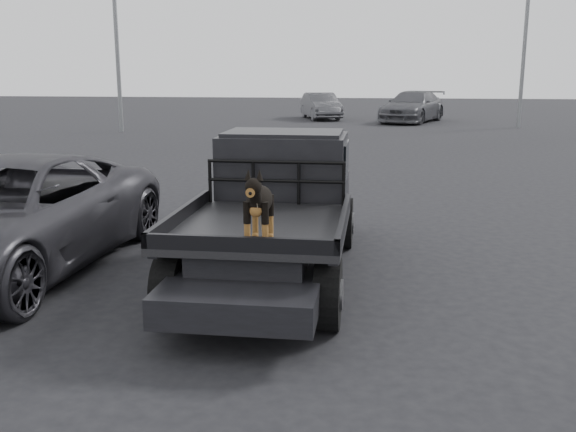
% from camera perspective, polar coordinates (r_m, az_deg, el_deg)
% --- Properties ---
extents(ground, '(120.00, 120.00, 0.00)m').
position_cam_1_polar(ground, '(6.95, -3.52, -9.35)').
color(ground, black).
rests_on(ground, ground).
extents(flatbed_ute, '(2.00, 5.40, 0.92)m').
position_cam_1_polar(flatbed_ute, '(8.31, -1.28, -2.27)').
color(flatbed_ute, black).
rests_on(flatbed_ute, ground).
extents(ute_cab, '(1.72, 1.30, 0.88)m').
position_cam_1_polar(ute_cab, '(9.06, -0.36, 4.79)').
color(ute_cab, black).
rests_on(ute_cab, flatbed_ute).
extents(headache_rack, '(1.80, 0.08, 0.55)m').
position_cam_1_polar(headache_rack, '(8.35, -1.09, 2.96)').
color(headache_rack, black).
rests_on(headache_rack, flatbed_ute).
extents(dog, '(0.32, 0.60, 0.74)m').
position_cam_1_polar(dog, '(6.45, -2.57, 0.89)').
color(dog, black).
rests_on(dog, flatbed_ute).
extents(parked_suv, '(2.68, 5.51, 1.51)m').
position_cam_1_polar(parked_suv, '(9.18, -23.92, -0.04)').
color(parked_suv, '#333238').
rests_on(parked_suv, ground).
extents(distant_car_a, '(2.80, 4.67, 1.45)m').
position_cam_1_polar(distant_car_a, '(36.53, 2.94, 9.75)').
color(distant_car_a, '#444549').
rests_on(distant_car_a, ground).
extents(distant_car_b, '(4.09, 6.00, 1.61)m').
position_cam_1_polar(distant_car_b, '(34.89, 11.01, 9.53)').
color(distant_car_b, '#4A4B50').
rests_on(distant_car_b, ground).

